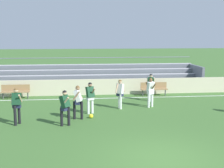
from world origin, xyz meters
TOP-DOWN VIEW (x-y plane):
  - ground_plane at (0.00, 0.00)m, footprint 160.00×160.00m
  - field_line_sideline at (0.00, 10.08)m, footprint 44.00×0.12m
  - sideline_wall at (0.00, 11.38)m, footprint 48.00×0.16m
  - bleacher_stand at (-2.06, 14.06)m, footprint 17.44×3.39m
  - bench_far_left at (2.34, 10.64)m, footprint 1.80×0.40m
  - bench_far_right at (-6.82, 10.64)m, footprint 1.80×0.40m
  - player_white_overlapping at (-2.80, 5.19)m, footprint 0.52×0.56m
  - player_dark_wide_left at (-2.15, 6.22)m, footprint 0.52×0.68m
  - player_white_on_ball at (-0.46, 7.16)m, footprint 0.60×0.48m
  - player_dark_pressing_high at (-3.38, 4.11)m, footprint 0.54×0.71m
  - player_dark_deep_cover at (-5.59, 4.55)m, footprint 0.49×0.59m
  - player_white_trailing_run at (1.32, 7.32)m, footprint 0.49×0.72m
  - player_dark_wide_right at (1.72, 8.96)m, footprint 0.54×0.41m
  - soccer_ball at (-2.16, 5.29)m, footprint 0.22×0.22m

SIDE VIEW (x-z plane):
  - ground_plane at x=0.00m, z-range 0.00..0.00m
  - field_line_sideline at x=0.00m, z-range 0.00..0.01m
  - soccer_ball at x=-2.16m, z-range 0.00..0.22m
  - sideline_wall at x=0.00m, z-range 0.00..1.09m
  - bench_far_left at x=2.34m, z-range 0.10..1.00m
  - bench_far_right at x=-6.82m, z-range 0.10..1.00m
  - bleacher_stand at x=-2.06m, z-range -0.20..2.06m
  - player_white_on_ball at x=-0.46m, z-range 0.15..1.80m
  - player_dark_pressing_high at x=-3.38m, z-range 0.15..1.80m
  - player_dark_wide_left at x=-2.15m, z-range 0.16..1.82m
  - player_white_overlapping at x=-2.80m, z-range 0.16..1.84m
  - player_white_trailing_run at x=1.32m, z-range 0.16..1.85m
  - player_dark_wide_right at x=1.72m, z-range 0.17..1.87m
  - player_dark_deep_cover at x=-5.59m, z-range 0.17..1.89m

